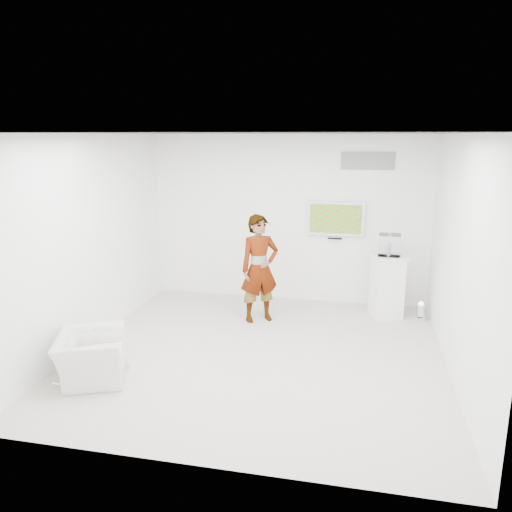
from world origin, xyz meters
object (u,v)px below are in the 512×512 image
(tv, at_px, (336,219))
(floor_uplight, at_px, (420,311))
(pedestal, at_px, (387,286))
(armchair, at_px, (91,357))
(person, at_px, (259,269))

(tv, distance_m, floor_uplight, 2.12)
(pedestal, height_order, floor_uplight, pedestal)
(tv, xyz_separation_m, armchair, (-2.77, -3.59, -1.26))
(armchair, xyz_separation_m, pedestal, (3.68, 3.07, 0.24))
(floor_uplight, bearing_deg, tv, 157.38)
(person, height_order, floor_uplight, person)
(tv, relative_size, armchair, 1.11)
(tv, bearing_deg, floor_uplight, -22.62)
(person, xyz_separation_m, floor_uplight, (2.60, 0.54, -0.73))
(tv, xyz_separation_m, pedestal, (0.91, -0.52, -1.02))
(pedestal, bearing_deg, tv, 150.28)
(tv, distance_m, person, 1.75)
(tv, bearing_deg, armchair, -127.63)
(armchair, relative_size, floor_uplight, 2.95)
(person, relative_size, pedestal, 1.66)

